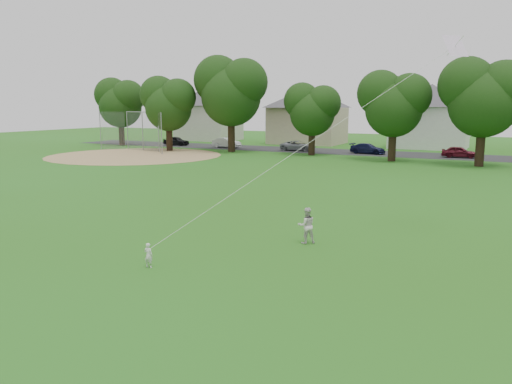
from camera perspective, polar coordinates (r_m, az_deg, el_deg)
The scene contains 10 objects.
ground at distance 16.32m, azimuth -7.63°, elevation -8.68°, with size 160.00×160.00×0.00m, color #2C6116.
street at distance 55.66m, azimuth 17.66°, elevation 4.06°, with size 90.00×7.00×0.01m, color #2D2D30.
dirt_infield at distance 53.83m, azimuth -13.65°, elevation 4.07°, with size 18.00×18.00×0.02m, color #9E7F51.
toddler at distance 16.54m, azimuth -12.18°, elevation -7.08°, with size 0.30×0.20×0.82m, color silver.
older_boy at distance 18.97m, azimuth 5.79°, elevation -3.83°, with size 0.67×0.52×1.38m, color silver.
kite at distance 17.74m, azimuth 6.75°, elevation 6.04°, with size 4.57×4.98×13.69m.
baseball_backstop at distance 59.24m, azimuth -13.19°, elevation 6.74°, with size 10.05×3.10×4.45m.
tree_row at distance 48.85m, azimuth 17.37°, elevation 10.52°, with size 81.98×9.57×11.03m.
parked_cars at distance 54.39m, azimuth 19.17°, elevation 4.49°, with size 64.32×2.49×1.23m.
house_row at distance 65.32m, azimuth 19.28°, elevation 8.88°, with size 76.16×13.38×9.46m.
Camera 1 is at (8.84, -12.71, 5.16)m, focal length 35.00 mm.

